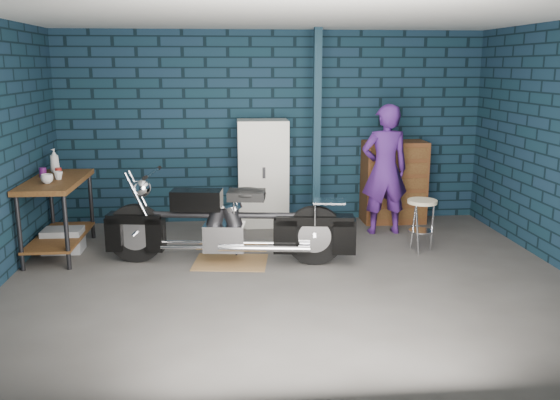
# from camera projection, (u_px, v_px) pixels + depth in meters

# --- Properties ---
(ground) EXTENTS (6.00, 6.00, 0.00)m
(ground) POSITION_uv_depth(u_px,v_px,m) (291.00, 279.00, 6.30)
(ground) COLOR #4E4C49
(ground) RESTS_ON ground
(room_walls) EXTENTS (6.02, 5.01, 2.71)m
(room_walls) POSITION_uv_depth(u_px,v_px,m) (287.00, 95.00, 6.41)
(room_walls) COLOR #0F2632
(room_walls) RESTS_ON ground
(support_post) EXTENTS (0.10, 0.10, 2.70)m
(support_post) POSITION_uv_depth(u_px,v_px,m) (317.00, 132.00, 7.94)
(support_post) COLOR #112936
(support_post) RESTS_ON ground
(workbench) EXTENTS (0.60, 1.40, 0.91)m
(workbench) POSITION_uv_depth(u_px,v_px,m) (58.00, 216.00, 7.07)
(workbench) COLOR brown
(workbench) RESTS_ON ground
(drip_mat) EXTENTS (0.90, 0.73, 0.01)m
(drip_mat) POSITION_uv_depth(u_px,v_px,m) (231.00, 262.00, 6.81)
(drip_mat) COLOR brown
(drip_mat) RESTS_ON ground
(motorcycle) EXTENTS (2.48, 0.97, 1.07)m
(motorcycle) POSITION_uv_depth(u_px,v_px,m) (230.00, 218.00, 6.70)
(motorcycle) COLOR black
(motorcycle) RESTS_ON ground
(person) EXTENTS (0.65, 0.44, 1.73)m
(person) POSITION_uv_depth(u_px,v_px,m) (385.00, 170.00, 7.85)
(person) COLOR #431C6B
(person) RESTS_ON ground
(storage_bin) EXTENTS (0.46, 0.33, 0.29)m
(storage_bin) POSITION_uv_depth(u_px,v_px,m) (63.00, 240.00, 7.19)
(storage_bin) COLOR gray
(storage_bin) RESTS_ON ground
(locker) EXTENTS (0.69, 0.50, 1.49)m
(locker) POSITION_uv_depth(u_px,v_px,m) (263.00, 173.00, 8.28)
(locker) COLOR silver
(locker) RESTS_ON ground
(tool_chest) EXTENTS (0.88, 0.49, 1.17)m
(tool_chest) POSITION_uv_depth(u_px,v_px,m) (394.00, 182.00, 8.48)
(tool_chest) COLOR brown
(tool_chest) RESTS_ON ground
(shop_stool) EXTENTS (0.39, 0.39, 0.64)m
(shop_stool) POSITION_uv_depth(u_px,v_px,m) (421.00, 226.00, 7.16)
(shop_stool) COLOR #BFB591
(shop_stool) RESTS_ON ground
(cup_a) EXTENTS (0.14, 0.14, 0.11)m
(cup_a) POSITION_uv_depth(u_px,v_px,m) (47.00, 179.00, 6.71)
(cup_a) COLOR #BFB591
(cup_a) RESTS_ON workbench
(cup_b) EXTENTS (0.11, 0.11, 0.10)m
(cup_b) POSITION_uv_depth(u_px,v_px,m) (58.00, 175.00, 6.93)
(cup_b) COLOR #BFB591
(cup_b) RESTS_ON workbench
(mug_purple) EXTENTS (0.11, 0.11, 0.12)m
(mug_purple) POSITION_uv_depth(u_px,v_px,m) (43.00, 172.00, 7.08)
(mug_purple) COLOR #581860
(mug_purple) RESTS_ON workbench
(mug_red) EXTENTS (0.09, 0.09, 0.10)m
(mug_red) POSITION_uv_depth(u_px,v_px,m) (58.00, 172.00, 7.14)
(mug_red) COLOR maroon
(mug_red) RESTS_ON workbench
(bottle) EXTENTS (0.14, 0.14, 0.30)m
(bottle) POSITION_uv_depth(u_px,v_px,m) (54.00, 161.00, 7.38)
(bottle) COLOR gray
(bottle) RESTS_ON workbench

